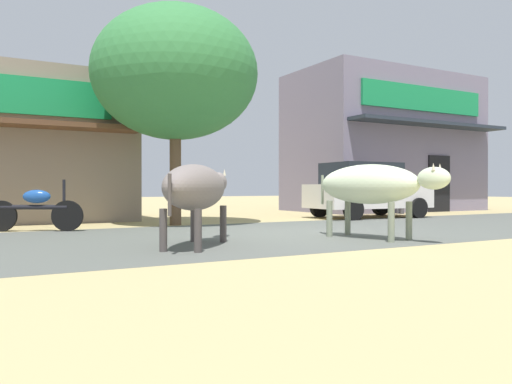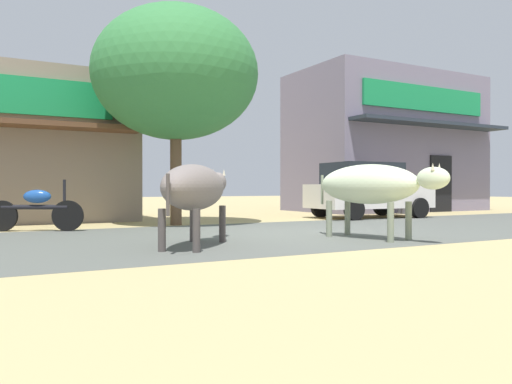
{
  "view_description": "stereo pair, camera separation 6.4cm",
  "coord_description": "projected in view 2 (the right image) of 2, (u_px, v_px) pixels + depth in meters",
  "views": [
    {
      "loc": [
        -5.74,
        -8.48,
        0.9
      ],
      "look_at": [
        -0.6,
        0.77,
        0.81
      ],
      "focal_mm": 35.61,
      "sensor_mm": 36.0,
      "label": 1
    },
    {
      "loc": [
        -5.68,
        -8.51,
        0.9
      ],
      "look_at": [
        -0.6,
        0.77,
        0.81
      ],
      "focal_mm": 35.61,
      "sensor_mm": 36.0,
      "label": 2
    }
  ],
  "objects": [
    {
      "name": "parked_motorcycle",
      "position": [
        36.0,
        208.0,
        10.45
      ],
      "size": [
        1.81,
        0.92,
        1.07
      ],
      "color": "black",
      "rests_on": "ground"
    },
    {
      "name": "cow_far_dark",
      "position": [
        370.0,
        185.0,
        8.92
      ],
      "size": [
        1.18,
        2.61,
        1.31
      ],
      "color": "beige",
      "rests_on": "ground"
    },
    {
      "name": "storefront_right_club",
      "position": [
        385.0,
        144.0,
        20.28
      ],
      "size": [
        7.34,
        4.98,
        5.32
      ],
      "color": "slate",
      "rests_on": "ground"
    },
    {
      "name": "cow_near_brown",
      "position": [
        196.0,
        188.0,
        7.8
      ],
      "size": [
        2.08,
        2.33,
        1.26
      ],
      "color": "slate",
      "rests_on": "ground"
    },
    {
      "name": "pedestrian_by_shop",
      "position": [
        402.0,
        188.0,
        17.45
      ],
      "size": [
        0.44,
        0.61,
        1.52
      ],
      "color": "#3F3F47",
      "rests_on": "ground"
    },
    {
      "name": "roadside_tree",
      "position": [
        176.0,
        74.0,
        12.17
      ],
      "size": [
        3.96,
        3.96,
        5.23
      ],
      "color": "brown",
      "rests_on": "ground"
    },
    {
      "name": "ground",
      "position": [
        300.0,
        232.0,
        10.2
      ],
      "size": [
        80.0,
        80.0,
        0.0
      ],
      "primitive_type": "plane",
      "color": "tan"
    },
    {
      "name": "parked_hatchback_car",
      "position": [
        367.0,
        190.0,
        15.19
      ],
      "size": [
        3.72,
        2.01,
        1.64
      ],
      "color": "silver",
      "rests_on": "ground"
    },
    {
      "name": "asphalt_road",
      "position": [
        300.0,
        232.0,
        10.2
      ],
      "size": [
        72.0,
        5.72,
        0.0
      ],
      "primitive_type": "cube",
      "color": "#565A53",
      "rests_on": "ground"
    }
  ]
}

